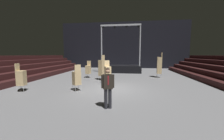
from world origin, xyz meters
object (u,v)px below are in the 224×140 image
at_px(stage_riser, 121,68).
at_px(chair_stack_front_left, 21,78).
at_px(chair_stack_front_right, 159,65).
at_px(chair_stack_mid_right, 108,72).
at_px(chair_stack_mid_centre, 88,69).
at_px(man_with_tie, 108,86).
at_px(chair_stack_mid_left, 102,68).
at_px(chair_stack_rear_left, 77,78).

relative_size(stage_riser, chair_stack_front_left, 3.36).
xyz_separation_m(stage_riser, chair_stack_front_right, (4.18, -3.96, 0.68)).
height_order(chair_stack_mid_right, chair_stack_mid_centre, chair_stack_mid_right).
distance_m(chair_stack_front_right, chair_stack_mid_centre, 7.25).
height_order(man_with_tie, chair_stack_front_left, chair_stack_front_left).
relative_size(man_with_tie, chair_stack_mid_right, 0.95).
bearing_deg(chair_stack_mid_left, stage_riser, 12.77).
xyz_separation_m(chair_stack_mid_right, chair_stack_rear_left, (-1.65, -2.22, -0.08)).
height_order(chair_stack_front_right, chair_stack_mid_centre, chair_stack_front_right).
bearing_deg(chair_stack_mid_left, chair_stack_front_left, 161.99).
xyz_separation_m(chair_stack_mid_left, chair_stack_rear_left, (-0.82, -3.84, -0.29)).
bearing_deg(man_with_tie, stage_riser, -107.59).
distance_m(chair_stack_mid_right, chair_stack_rear_left, 2.77).
bearing_deg(stage_riser, chair_stack_front_left, -117.97).
distance_m(chair_stack_mid_centre, chair_stack_rear_left, 5.00).
relative_size(man_with_tie, chair_stack_mid_centre, 1.04).
bearing_deg(chair_stack_mid_right, chair_stack_front_right, -169.29).
distance_m(chair_stack_front_right, chair_stack_mid_right, 6.04).
bearing_deg(chair_stack_front_left, chair_stack_mid_centre, 143.02).
xyz_separation_m(chair_stack_front_right, chair_stack_mid_right, (-4.72, -3.75, -0.34)).
relative_size(chair_stack_mid_centre, chair_stack_rear_left, 1.00).
bearing_deg(chair_stack_mid_centre, chair_stack_rear_left, 109.91).
relative_size(chair_stack_mid_left, chair_stack_mid_right, 1.23).
height_order(stage_riser, chair_stack_rear_left, stage_riser).
bearing_deg(chair_stack_mid_right, stage_riser, -121.76).
bearing_deg(man_with_tie, chair_stack_rear_left, -65.13).
relative_size(chair_stack_front_left, chair_stack_rear_left, 1.05).
xyz_separation_m(chair_stack_front_left, chair_stack_mid_right, (5.05, 2.83, 0.04)).
height_order(stage_riser, chair_stack_mid_left, stage_riser).
relative_size(chair_stack_front_left, chair_stack_mid_left, 0.78).
xyz_separation_m(chair_stack_mid_left, chair_stack_mid_centre, (-1.62, 1.10, -0.29)).
distance_m(stage_riser, chair_stack_mid_right, 7.74).
bearing_deg(chair_stack_front_right, chair_stack_mid_centre, 102.96).
distance_m(chair_stack_front_left, chair_stack_mid_centre, 6.13).
bearing_deg(stage_riser, chair_stack_mid_left, -102.72).
bearing_deg(chair_stack_mid_left, chair_stack_mid_right, -127.38).
distance_m(stage_riser, man_with_tie, 12.50).
xyz_separation_m(man_with_tie, chair_stack_mid_left, (-1.62, 6.40, 0.14)).
bearing_deg(chair_stack_mid_centre, chair_stack_mid_right, 142.75).
bearing_deg(chair_stack_front_right, stage_riser, 51.32).
relative_size(stage_riser, chair_stack_mid_right, 3.21).
distance_m(man_with_tie, chair_stack_front_right, 9.40).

